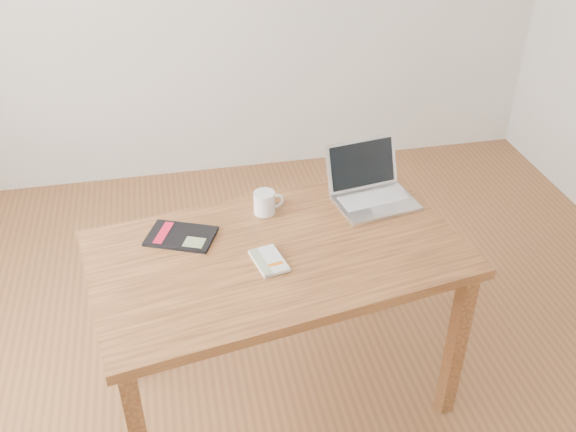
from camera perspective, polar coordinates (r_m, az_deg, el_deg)
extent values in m
plane|color=brown|center=(2.77, 0.45, -16.14)|extent=(4.00, 4.00, 0.00)
cube|color=brown|center=(2.29, -0.92, -3.45)|extent=(1.42, 0.96, 0.04)
cube|color=brown|center=(2.57, 14.70, -11.07)|extent=(0.06, 0.06, 0.71)
cube|color=brown|center=(2.69, -15.51, -8.65)|extent=(0.06, 0.06, 0.71)
cube|color=brown|center=(2.96, 7.90, -3.09)|extent=(0.06, 0.06, 0.71)
cube|color=beige|center=(2.22, -1.71, -4.02)|extent=(0.13, 0.17, 0.01)
cube|color=white|center=(2.22, -1.71, -3.99)|extent=(0.12, 0.17, 0.01)
cube|color=gray|center=(2.21, -2.46, -4.05)|extent=(0.06, 0.16, 0.00)
cube|color=#D1630E|center=(2.20, -1.10, -4.28)|extent=(0.05, 0.03, 0.00)
cube|color=black|center=(2.37, -9.49, -1.78)|extent=(0.28, 0.24, 0.01)
cube|color=red|center=(2.39, -11.01, -1.46)|extent=(0.08, 0.14, 0.00)
cube|color=gray|center=(2.32, -8.34, -2.33)|extent=(0.09, 0.08, 0.00)
cube|color=silver|center=(2.55, 7.82, 1.15)|extent=(0.33, 0.26, 0.01)
cube|color=silver|center=(2.56, 7.57, 1.59)|extent=(0.28, 0.15, 0.00)
cube|color=#BCBCC1|center=(2.50, 8.51, 0.56)|extent=(0.10, 0.06, 0.00)
cube|color=silver|center=(2.60, 6.58, 4.61)|extent=(0.31, 0.12, 0.19)
cube|color=black|center=(2.59, 6.63, 4.59)|extent=(0.28, 0.10, 0.17)
cylinder|color=white|center=(2.46, -2.11, 1.20)|extent=(0.08, 0.08, 0.09)
cylinder|color=black|center=(2.44, -2.13, 2.00)|extent=(0.07, 0.07, 0.01)
torus|color=white|center=(2.47, -1.04, 1.36)|extent=(0.06, 0.02, 0.06)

